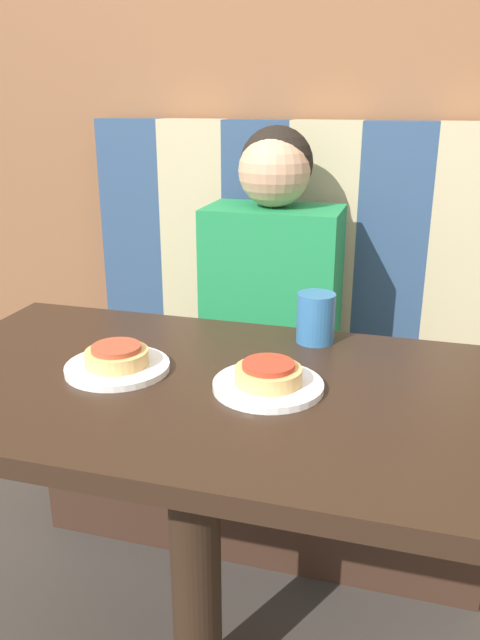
{
  "coord_description": "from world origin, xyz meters",
  "views": [
    {
      "loc": [
        0.36,
        -0.93,
        1.18
      ],
      "look_at": [
        0.0,
        0.32,
        0.72
      ],
      "focal_mm": 35.0,
      "sensor_mm": 36.0,
      "label": 1
    }
  ],
  "objects_px": {
    "person": "(273,266)",
    "plate_left": "(117,368)",
    "pizza_right": "(268,374)",
    "drinking_cup": "(316,318)",
    "pizza_left": "(116,356)",
    "plate_right": "(268,386)"
  },
  "relations": [
    {
      "from": "pizza_right",
      "to": "drinking_cup",
      "type": "bearing_deg",
      "value": 80.69
    },
    {
      "from": "person",
      "to": "plate_left",
      "type": "bearing_deg",
      "value": -102.33
    },
    {
      "from": "plate_right",
      "to": "drinking_cup",
      "type": "relative_size",
      "value": 1.86
    },
    {
      "from": "drinking_cup",
      "to": "person",
      "type": "bearing_deg",
      "value": 114.31
    },
    {
      "from": "plate_left",
      "to": "pizza_left",
      "type": "xyz_separation_m",
      "value": [
        0.0,
        -0.0,
        0.02
      ]
    },
    {
      "from": "plate_left",
      "to": "person",
      "type": "bearing_deg",
      "value": 77.67
    },
    {
      "from": "plate_right",
      "to": "drinking_cup",
      "type": "bearing_deg",
      "value": 80.69
    },
    {
      "from": "person",
      "to": "pizza_left",
      "type": "distance_m",
      "value": 0.65
    },
    {
      "from": "pizza_right",
      "to": "drinking_cup",
      "type": "distance_m",
      "value": 0.25
    },
    {
      "from": "plate_left",
      "to": "drinking_cup",
      "type": "relative_size",
      "value": 1.86
    },
    {
      "from": "pizza_right",
      "to": "pizza_left",
      "type": "bearing_deg",
      "value": 180.0
    },
    {
      "from": "plate_right",
      "to": "drinking_cup",
      "type": "height_order",
      "value": "drinking_cup"
    },
    {
      "from": "pizza_right",
      "to": "plate_right",
      "type": "bearing_deg",
      "value": 90.0
    },
    {
      "from": "pizza_right",
      "to": "drinking_cup",
      "type": "xyz_separation_m",
      "value": [
        0.04,
        0.24,
        0.02
      ]
    },
    {
      "from": "drinking_cup",
      "to": "pizza_left",
      "type": "bearing_deg",
      "value": -142.84
    },
    {
      "from": "person",
      "to": "pizza_left",
      "type": "bearing_deg",
      "value": -102.33
    },
    {
      "from": "plate_left",
      "to": "pizza_right",
      "type": "height_order",
      "value": "pizza_right"
    },
    {
      "from": "plate_left",
      "to": "pizza_right",
      "type": "bearing_deg",
      "value": -0.0
    },
    {
      "from": "person",
      "to": "pizza_right",
      "type": "bearing_deg",
      "value": -77.67
    },
    {
      "from": "person",
      "to": "pizza_right",
      "type": "xyz_separation_m",
      "value": [
        0.14,
        -0.64,
        -0.02
      ]
    },
    {
      "from": "pizza_left",
      "to": "pizza_right",
      "type": "xyz_separation_m",
      "value": [
        0.28,
        0.0,
        0.0
      ]
    },
    {
      "from": "person",
      "to": "pizza_right",
      "type": "height_order",
      "value": "person"
    }
  ]
}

